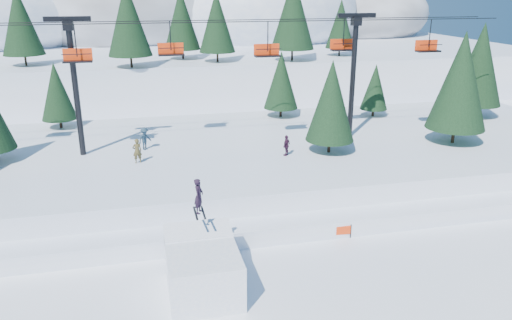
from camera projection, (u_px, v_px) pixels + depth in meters
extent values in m
plane|color=white|center=(246.00, 300.00, 24.65)|extent=(160.00, 160.00, 0.00)
cube|color=white|center=(200.00, 161.00, 40.83)|extent=(70.00, 22.00, 2.50)
cube|color=white|center=(220.00, 221.00, 31.84)|extent=(70.00, 6.00, 1.10)
cube|color=white|center=(164.00, 60.00, 86.32)|extent=(110.00, 60.00, 6.00)
ellipsoid|color=white|center=(262.00, 8.00, 89.30)|extent=(34.00, 30.60, 19.72)
ellipsoid|color=#605B59|center=(352.00, 13.00, 99.54)|extent=(30.00, 27.00, 15.00)
cylinder|color=black|center=(131.00, 62.00, 57.55)|extent=(0.26, 0.26, 1.34)
cone|color=#1A391C|center=(128.00, 19.00, 56.00)|extent=(4.97, 4.97, 8.23)
cylinder|color=black|center=(218.00, 57.00, 62.14)|extent=(0.26, 0.26, 1.20)
cone|color=#1A391C|center=(217.00, 21.00, 60.75)|extent=(4.46, 4.46, 7.37)
cylinder|color=black|center=(292.00, 55.00, 63.07)|extent=(0.26, 0.26, 1.46)
cone|color=#1A391C|center=(293.00, 12.00, 61.37)|extent=(5.44, 5.44, 8.99)
cylinder|color=black|center=(26.00, 60.00, 58.94)|extent=(0.26, 0.26, 1.27)
cone|color=#1A391C|center=(20.00, 21.00, 57.47)|extent=(4.70, 4.70, 7.78)
cylinder|color=black|center=(339.00, 52.00, 67.94)|extent=(0.26, 0.26, 1.04)
cone|color=#1A391C|center=(341.00, 24.00, 66.74)|extent=(3.85, 3.85, 6.36)
cylinder|color=black|center=(183.00, 54.00, 64.61)|extent=(0.26, 0.26, 1.24)
cone|color=#1A391C|center=(181.00, 19.00, 63.18)|extent=(4.60, 4.60, 7.60)
cube|color=white|center=(203.00, 272.00, 24.93)|extent=(3.53, 4.36, 2.39)
cube|color=white|center=(198.00, 233.00, 26.24)|extent=(3.53, 1.52, 0.85)
imported|color=black|center=(199.00, 196.00, 25.30)|extent=(0.68, 0.80, 1.85)
cube|color=black|center=(196.00, 213.00, 25.57)|extent=(0.11, 1.65, 0.03)
cube|color=black|center=(203.00, 212.00, 25.65)|extent=(0.11, 1.65, 0.03)
cylinder|color=black|center=(76.00, 90.00, 36.86)|extent=(0.44, 0.44, 10.00)
cube|color=black|center=(67.00, 19.00, 35.21)|extent=(3.20, 0.35, 0.35)
cube|color=black|center=(68.00, 25.00, 35.36)|extent=(0.70, 0.70, 0.70)
cylinder|color=black|center=(353.00, 79.00, 41.59)|extent=(0.44, 0.44, 10.00)
cube|color=black|center=(357.00, 15.00, 39.94)|extent=(3.20, 0.35, 0.35)
cube|color=black|center=(356.00, 21.00, 40.08)|extent=(0.70, 0.70, 0.70)
cylinder|color=black|center=(224.00, 22.00, 36.57)|extent=(46.00, 0.06, 0.06)
cylinder|color=black|center=(219.00, 20.00, 38.78)|extent=(46.00, 0.06, 0.06)
cylinder|color=black|center=(75.00, 41.00, 34.67)|extent=(0.08, 0.08, 2.20)
cube|color=black|center=(78.00, 62.00, 35.14)|extent=(2.00, 0.75, 0.12)
cube|color=#F5390D|center=(78.00, 54.00, 35.34)|extent=(2.00, 0.10, 0.85)
cylinder|color=black|center=(76.00, 54.00, 34.64)|extent=(2.00, 0.06, 0.06)
cylinder|color=black|center=(170.00, 36.00, 38.32)|extent=(0.08, 0.08, 2.20)
cube|color=black|center=(171.00, 55.00, 38.79)|extent=(2.00, 0.75, 0.12)
cube|color=#F5390D|center=(171.00, 48.00, 38.99)|extent=(2.00, 0.10, 0.85)
cylinder|color=black|center=(171.00, 48.00, 38.29)|extent=(2.00, 0.06, 0.06)
cylinder|color=black|center=(268.00, 36.00, 37.64)|extent=(0.08, 0.08, 2.20)
cube|color=black|center=(268.00, 56.00, 38.11)|extent=(2.00, 0.75, 0.12)
cube|color=#F5390D|center=(267.00, 49.00, 38.32)|extent=(2.00, 0.10, 0.85)
cylinder|color=black|center=(269.00, 49.00, 37.61)|extent=(2.00, 0.06, 0.06)
cylinder|color=black|center=(344.00, 32.00, 41.39)|extent=(0.08, 0.08, 2.20)
cube|color=black|center=(343.00, 50.00, 41.86)|extent=(2.00, 0.75, 0.12)
cube|color=#F5390D|center=(341.00, 44.00, 42.06)|extent=(2.00, 0.10, 0.85)
cylinder|color=black|center=(345.00, 44.00, 41.36)|extent=(2.00, 0.06, 0.06)
cylinder|color=black|center=(430.00, 33.00, 40.58)|extent=(0.08, 0.08, 2.20)
cube|color=black|center=(428.00, 51.00, 41.05)|extent=(2.00, 0.75, 0.12)
cube|color=#F5390D|center=(426.00, 45.00, 41.25)|extent=(2.00, 0.10, 0.85)
cylinder|color=black|center=(431.00, 45.00, 40.55)|extent=(2.00, 0.06, 0.06)
cylinder|color=black|center=(453.00, 135.00, 41.24)|extent=(0.26, 0.26, 1.27)
cone|color=#1A391C|center=(460.00, 81.00, 39.77)|extent=(4.72, 4.72, 7.81)
cylinder|color=black|center=(453.00, 119.00, 47.29)|extent=(0.26, 0.26, 0.87)
cone|color=#1A391C|center=(457.00, 86.00, 46.28)|extent=(3.24, 3.24, 5.36)
cylinder|color=black|center=(473.00, 110.00, 49.78)|extent=(0.26, 0.26, 1.28)
cone|color=#1A391C|center=(480.00, 64.00, 48.29)|extent=(4.77, 4.77, 7.89)
cylinder|color=black|center=(373.00, 112.00, 50.07)|extent=(0.26, 0.26, 0.73)
cone|color=#1A391C|center=(375.00, 87.00, 49.23)|extent=(2.70, 2.70, 4.47)
cylinder|color=black|center=(61.00, 123.00, 45.75)|extent=(0.26, 0.26, 0.84)
cone|color=#1A391C|center=(57.00, 91.00, 44.78)|extent=(3.11, 3.11, 5.14)
cylinder|color=black|center=(281.00, 112.00, 49.75)|extent=(0.26, 0.26, 0.91)
cone|color=#1A391C|center=(281.00, 80.00, 48.70)|extent=(3.37, 3.37, 5.57)
cylinder|color=black|center=(329.00, 146.00, 38.89)|extent=(0.26, 0.26, 1.00)
cone|color=#1A391C|center=(331.00, 101.00, 37.73)|extent=(3.73, 3.73, 6.16)
imported|color=#36192E|center=(287.00, 145.00, 37.99)|extent=(0.94, 0.96, 1.62)
imported|color=brown|center=(137.00, 151.00, 36.34)|extent=(0.74, 0.57, 1.83)
imported|color=#18311D|center=(335.00, 124.00, 44.07)|extent=(0.69, 0.89, 1.61)
imported|color=#203645|center=(145.00, 139.00, 39.35)|extent=(1.33, 1.25, 1.80)
cylinder|color=black|center=(307.00, 235.00, 30.28)|extent=(0.06, 0.06, 0.90)
cylinder|color=black|center=(351.00, 231.00, 30.72)|extent=(0.06, 0.06, 0.90)
cube|color=#F5390D|center=(329.00, 232.00, 30.47)|extent=(2.80, 0.21, 0.55)
cylinder|color=black|center=(341.00, 220.00, 32.26)|extent=(0.06, 0.06, 0.90)
cylinder|color=black|center=(377.00, 213.00, 33.30)|extent=(0.06, 0.06, 0.90)
cube|color=#F5390D|center=(359.00, 215.00, 32.75)|extent=(2.77, 0.52, 0.55)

